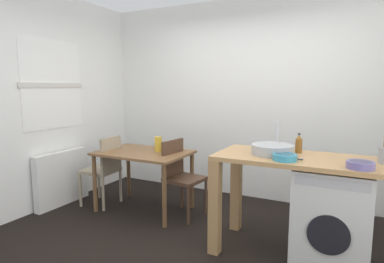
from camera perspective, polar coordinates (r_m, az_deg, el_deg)
ground_plane at (r=3.30m, az=-0.60°, el=-19.74°), size 5.46×5.46×0.00m
wall_back at (r=4.56m, az=9.68°, el=5.47°), size 4.60×0.10×2.70m
wall_window_side at (r=4.37m, az=-26.54°, el=4.70°), size 0.12×3.80×2.70m
radiator at (r=4.60m, az=-21.82°, el=-7.58°), size 0.10×0.80×0.70m
dining_table at (r=4.07m, az=-8.46°, el=-4.83°), size 1.10×0.76×0.74m
chair_person_seat at (r=4.36m, az=-15.04°, el=-5.98°), size 0.42×0.42×0.90m
chair_opposite at (r=3.90m, az=-2.13°, el=-7.35°), size 0.45×0.45×0.90m
kitchen_counter at (r=3.08m, az=14.71°, el=-6.87°), size 1.50×0.68×0.92m
washing_machine at (r=3.12m, az=23.23°, el=-13.46°), size 0.60×0.61×0.86m
sink_basin at (r=3.05m, az=13.89°, el=-3.08°), size 0.38×0.38×0.09m
tap at (r=3.20m, az=14.69°, el=-0.85°), size 0.02×0.02×0.28m
bottle_tall_green at (r=3.18m, az=18.18°, el=-2.09°), size 0.06×0.06×0.18m
mixing_bowl at (r=2.83m, az=15.93°, el=-4.29°), size 0.20×0.20×0.05m
colander at (r=2.76m, az=27.40°, el=-5.17°), size 0.20×0.20×0.06m
vase at (r=4.03m, az=-5.94°, el=-2.19°), size 0.09×0.09×0.18m
scissors at (r=2.92m, az=17.49°, el=-4.51°), size 0.15×0.06×0.01m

